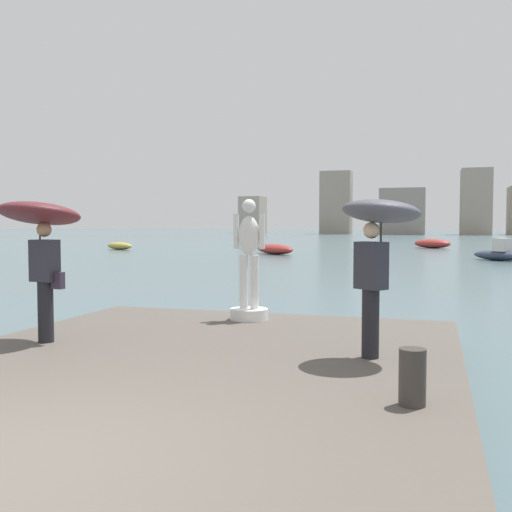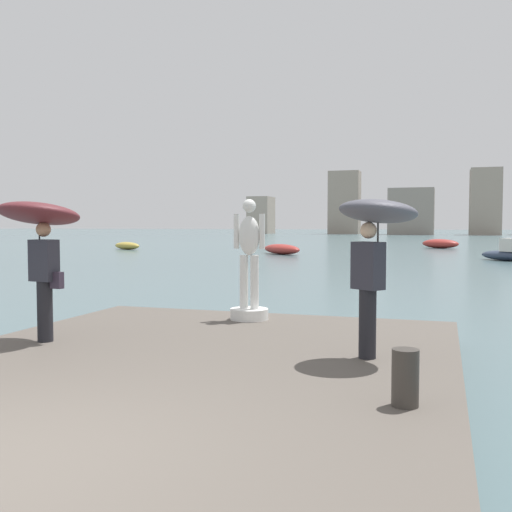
# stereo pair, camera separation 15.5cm
# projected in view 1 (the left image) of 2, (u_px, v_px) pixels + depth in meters

# --- Properties ---
(ground_plane) EXTENTS (400.00, 400.00, 0.00)m
(ground_plane) POSITION_uv_depth(u_px,v_px,m) (391.00, 253.00, 42.45)
(ground_plane) COLOR #4C666B
(pier) EXTENTS (6.68, 10.37, 0.40)m
(pier) POSITION_uv_depth(u_px,v_px,m) (144.00, 402.00, 6.31)
(pier) COLOR #564F47
(pier) RESTS_ON ground
(statue_white_figure) EXTENTS (0.68, 0.68, 2.15)m
(statue_white_figure) POSITION_uv_depth(u_px,v_px,m) (249.00, 273.00, 10.47)
(statue_white_figure) COLOR white
(statue_white_figure) RESTS_ON pier
(onlooker_left) EXTENTS (1.30, 1.33, 2.09)m
(onlooker_left) POSITION_uv_depth(u_px,v_px,m) (41.00, 228.00, 8.47)
(onlooker_left) COLOR black
(onlooker_left) RESTS_ON pier
(onlooker_right) EXTENTS (1.37, 1.37, 2.06)m
(onlooker_right) POSITION_uv_depth(u_px,v_px,m) (378.00, 233.00, 7.36)
(onlooker_right) COLOR black
(onlooker_right) RESTS_ON pier
(mooring_bollard) EXTENTS (0.25, 0.25, 0.54)m
(mooring_bollard) POSITION_uv_depth(u_px,v_px,m) (412.00, 377.00, 5.51)
(mooring_bollard) COLOR #38332D
(mooring_bollard) RESTS_ON pier
(boat_near) EXTENTS (3.77, 3.16, 0.80)m
(boat_near) POSITION_uv_depth(u_px,v_px,m) (432.00, 244.00, 51.63)
(boat_near) COLOR #9E2D28
(boat_near) RESTS_ON ground
(boat_mid) EXTENTS (3.99, 3.89, 0.71)m
(boat_mid) POSITION_uv_depth(u_px,v_px,m) (275.00, 249.00, 41.24)
(boat_mid) COLOR #9E2D28
(boat_mid) RESTS_ON ground
(boat_far) EXTENTS (3.36, 2.37, 0.62)m
(boat_far) POSITION_uv_depth(u_px,v_px,m) (120.00, 246.00, 48.89)
(boat_far) COLOR #B2993D
(boat_far) RESTS_ON ground
(boat_leftward) EXTENTS (3.20, 3.28, 1.30)m
(boat_leftward) POSITION_uv_depth(u_px,v_px,m) (499.00, 253.00, 34.05)
(boat_leftward) COLOR #2D384C
(boat_leftward) RESTS_ON ground
(distant_skyline) EXTENTS (81.72, 12.43, 13.52)m
(distant_skyline) POSITION_uv_depth(u_px,v_px,m) (434.00, 209.00, 119.78)
(distant_skyline) COLOR #A89989
(distant_skyline) RESTS_ON ground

